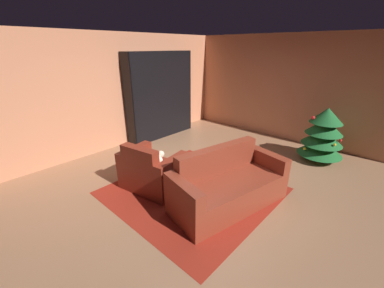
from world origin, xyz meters
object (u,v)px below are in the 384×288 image
object	(u,v)px
bookshelf_unit	(164,95)
book_stack_on_table	(188,165)
armchair_red	(152,172)
couch_red	(228,186)
bottle_on_table	(186,166)
coffee_table	(190,170)
decorated_tree	(323,135)

from	to	relation	value
bookshelf_unit	book_stack_on_table	xyz separation A→B (m)	(2.43, -1.62, -0.65)
armchair_red	couch_red	world-z (taller)	couch_red
bookshelf_unit	bottle_on_table	size ratio (longest dim) A/B	7.58
couch_red	bookshelf_unit	bearing A→B (deg)	154.69
coffee_table	book_stack_on_table	xyz separation A→B (m)	(-0.04, -0.00, 0.08)
couch_red	bottle_on_table	world-z (taller)	couch_red
bookshelf_unit	couch_red	xyz separation A→B (m)	(3.18, -1.50, -0.81)
bookshelf_unit	bottle_on_table	world-z (taller)	bookshelf_unit
bookshelf_unit	book_stack_on_table	bearing A→B (deg)	-33.63
decorated_tree	couch_red	bearing A→B (deg)	-101.87
bookshelf_unit	decorated_tree	xyz separation A→B (m)	(3.74, 1.18, -0.53)
couch_red	coffee_table	size ratio (longest dim) A/B	3.06
armchair_red	bottle_on_table	bearing A→B (deg)	20.46
armchair_red	decorated_tree	distance (m)	3.68
armchair_red	bottle_on_table	size ratio (longest dim) A/B	3.83
couch_red	decorated_tree	bearing A→B (deg)	78.13
bottle_on_table	armchair_red	bearing A→B (deg)	-159.54
couch_red	decorated_tree	size ratio (longest dim) A/B	1.70
bookshelf_unit	decorated_tree	bearing A→B (deg)	17.56
book_stack_on_table	coffee_table	bearing A→B (deg)	0.41
couch_red	coffee_table	bearing A→B (deg)	-170.44
couch_red	book_stack_on_table	world-z (taller)	couch_red
couch_red	bottle_on_table	bearing A→B (deg)	-155.99
coffee_table	bottle_on_table	bearing A→B (deg)	-64.68
armchair_red	couch_red	xyz separation A→B (m)	(1.24, 0.51, -0.00)
bookshelf_unit	coffee_table	size ratio (longest dim) A/B	3.43
armchair_red	decorated_tree	size ratio (longest dim) A/B	0.96
bookshelf_unit	coffee_table	distance (m)	3.05
bookshelf_unit	decorated_tree	world-z (taller)	bookshelf_unit
couch_red	book_stack_on_table	size ratio (longest dim) A/B	10.77
bottle_on_table	coffee_table	bearing A→B (deg)	115.32
armchair_red	coffee_table	xyz separation A→B (m)	(0.54, 0.39, 0.08)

